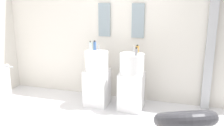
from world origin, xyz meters
TOP-DOWN VIEW (x-y plane):
  - rear_partition at (0.00, 1.65)m, footprint 4.80×0.10m
  - pedestal_sink_left at (-0.31, 1.14)m, footprint 0.40×0.40m
  - pedestal_sink_right at (0.31, 1.14)m, footprint 0.40×0.40m
  - vanity_mirror_left at (-0.31, 1.58)m, footprint 0.22×0.03m
  - vanity_mirror_right at (0.31, 1.58)m, footprint 0.22×0.03m
  - shower_column at (1.51, 1.53)m, footprint 0.49×0.24m
  - lounge_chair at (1.20, 0.21)m, footprint 1.04×1.04m
  - towel_rack at (-1.40, 0.10)m, footprint 0.37×0.22m
  - soap_bottle_blue at (-0.38, 1.25)m, footprint 0.05×0.05m
  - soap_bottle_grey at (0.40, 1.03)m, footprint 0.05×0.05m
  - soap_bottle_green at (-0.42, 1.17)m, footprint 0.04×0.04m
  - soap_bottle_amber at (0.37, 1.27)m, footprint 0.06×0.06m
  - soap_bottle_clear at (-0.40, 1.10)m, footprint 0.04×0.04m

SIDE VIEW (x-z plane):
  - lounge_chair at x=1.20m, z-range 0.03..0.67m
  - pedestal_sink_left at x=-0.31m, z-range -0.05..1.02m
  - pedestal_sink_right at x=0.31m, z-range -0.05..1.02m
  - towel_rack at x=-1.40m, z-range 0.15..1.10m
  - soap_bottle_amber at x=0.37m, z-range 0.97..1.10m
  - soap_bottle_grey at x=0.40m, z-range 0.97..1.10m
  - soap_bottle_green at x=-0.42m, z-range 0.97..1.12m
  - soap_bottle_blue at x=-0.38m, z-range 0.97..1.13m
  - soap_bottle_clear at x=-0.40m, z-range 0.97..1.15m
  - shower_column at x=1.51m, z-range 0.05..2.10m
  - rear_partition at x=0.00m, z-range 0.00..2.60m
  - vanity_mirror_left at x=-0.31m, z-range 1.17..1.77m
  - vanity_mirror_right at x=0.31m, z-range 1.17..1.77m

